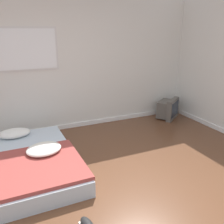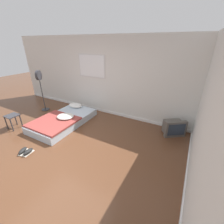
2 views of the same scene
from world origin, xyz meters
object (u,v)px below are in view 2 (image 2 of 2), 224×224
side_stool (12,118)px  sneaker_pair (25,151)px  mattress_bed (64,120)px  crt_tv (173,128)px  standing_fan (40,82)px

side_stool → sneaker_pair: (1.36, -0.57, -0.29)m
mattress_bed → side_stool: size_ratio=4.80×
mattress_bed → crt_tv: crt_tv is taller
side_stool → standing_fan: bearing=102.7°
mattress_bed → sneaker_pair: size_ratio=6.50×
crt_tv → standing_fan: bearing=-172.6°
mattress_bed → standing_fan: 1.76m
crt_tv → sneaker_pair: size_ratio=2.04×
mattress_bed → standing_fan: bearing=162.6°
standing_fan → crt_tv: bearing=7.4°
crt_tv → sneaker_pair: crt_tv is taller
side_stool → mattress_bed: bearing=39.3°
sneaker_pair → standing_fan: bearing=130.9°
side_stool → sneaker_pair: 1.50m
crt_tv → side_stool: 4.69m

